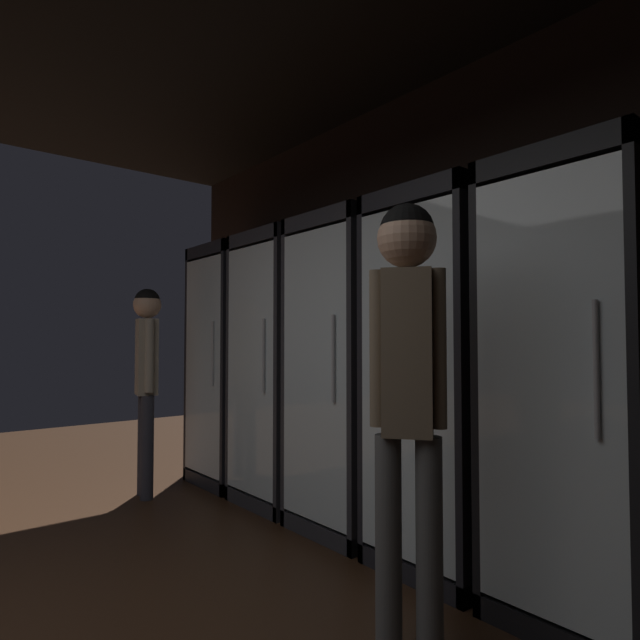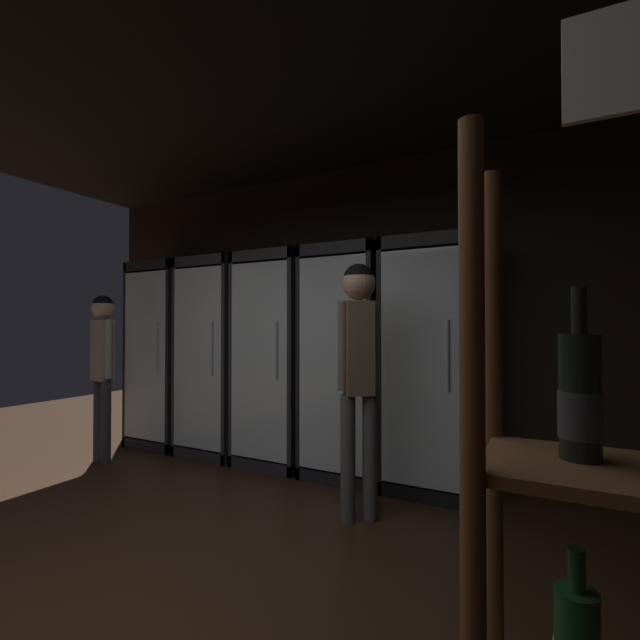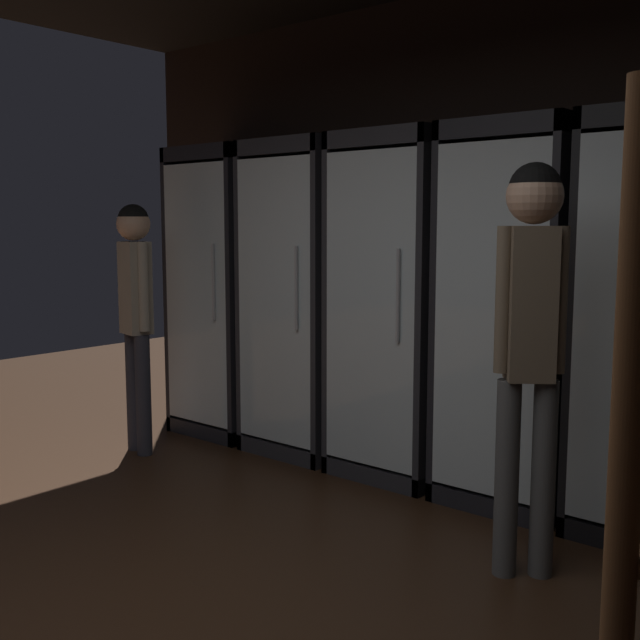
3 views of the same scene
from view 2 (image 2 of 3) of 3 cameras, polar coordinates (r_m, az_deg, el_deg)
name	(u,v)px [view 2 (image 2 of 3)]	position (r m, az deg, el deg)	size (l,w,h in m)	color
wall_back	(345,315)	(4.18, 3.21, 0.59)	(6.00, 0.06, 2.80)	black
ceiling_panel	(190,47)	(2.92, -16.56, 30.91)	(6.00, 8.00, 0.06)	black
cooler_far_left	(169,355)	(5.15, -19.12, -4.38)	(0.68, 0.59, 1.99)	black
cooler_left	(219,357)	(4.65, -12.99, -4.74)	(0.68, 0.59, 1.99)	#2B2B30
cooler_center	(278,360)	(4.21, -5.45, -5.22)	(0.68, 0.59, 1.99)	#2B2B30
cooler_right	(348,363)	(3.86, 3.65, -5.61)	(0.68, 0.59, 1.99)	black
cooler_far_right	(431,366)	(3.63, 14.22, -5.87)	(0.68, 0.59, 1.99)	black
shopper_near	(359,356)	(2.95, 5.08, -4.64)	(0.24, 0.23, 1.72)	#4C4C4C
shopper_far	(103,356)	(4.71, -26.45, -4.22)	(0.31, 0.21, 1.59)	#2D2D38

